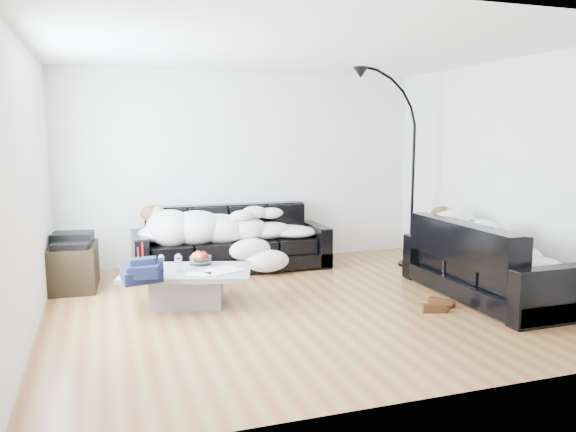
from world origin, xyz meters
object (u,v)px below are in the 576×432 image
object	(u,v)px
sleeper_back	(232,222)
coffee_table	(188,288)
stereo	(72,239)
sleeper_right	(488,240)
shoes	(437,305)
wine_glass_c	(178,263)
wine_glass_a	(161,262)
wine_glass_b	(150,264)
candle_left	(138,258)
fruit_bowl	(201,258)
sofa_back	(232,239)
candle_right	(143,255)
floor_lamp	(413,180)
sofa_right	(487,259)
av_cabinet	(73,267)

from	to	relation	value
sleeper_back	coffee_table	xyz separation A→B (m)	(-0.79, -1.34, -0.44)
stereo	sleeper_right	bearing A→B (deg)	-13.50
sleeper_back	shoes	bearing A→B (deg)	-54.85
coffee_table	wine_glass_c	world-z (taller)	wine_glass_c
wine_glass_a	wine_glass_b	xyz separation A→B (m)	(-0.12, -0.11, 0.01)
candle_left	shoes	distance (m)	3.12
sleeper_back	fruit_bowl	distance (m)	1.31
sofa_back	sleeper_back	bearing A→B (deg)	-90.00
wine_glass_b	sleeper_back	bearing A→B (deg)	49.11
wine_glass_b	candle_left	xyz separation A→B (m)	(-0.10, 0.22, 0.03)
candle_left	candle_right	xyz separation A→B (m)	(0.05, 0.02, 0.02)
sleeper_right	fruit_bowl	xyz separation A→B (m)	(-2.97, 0.92, -0.19)
stereo	floor_lamp	distance (m)	4.33
sofa_back	shoes	bearing A→B (deg)	-55.44
candle_left	floor_lamp	size ratio (longest dim) A/B	0.09
sleeper_right	fruit_bowl	distance (m)	3.12
wine_glass_c	stereo	size ratio (longest dim) A/B	0.42
sofa_right	fruit_bowl	size ratio (longest dim) A/B	8.95
fruit_bowl	candle_right	distance (m)	0.60
floor_lamp	sofa_right	bearing A→B (deg)	-91.79
fruit_bowl	floor_lamp	xyz separation A→B (m)	(2.96, 0.65, 0.71)
shoes	sleeper_right	bearing A→B (deg)	43.61
sofa_back	wine_glass_b	bearing A→B (deg)	-129.85
shoes	sofa_right	bearing A→B (deg)	43.61
fruit_bowl	shoes	bearing A→B (deg)	-27.20
stereo	candle_right	bearing A→B (deg)	-38.78
sleeper_right	av_cabinet	size ratio (longest dim) A/B	2.38
sofa_back	candle_right	size ratio (longest dim) A/B	9.40
sleeper_right	candle_right	xyz separation A→B (m)	(-3.57, 0.97, -0.12)
sofa_back	floor_lamp	size ratio (longest dim) A/B	1.09
wine_glass_c	candle_left	size ratio (longest dim) A/B	0.85
candle_left	wine_glass_c	bearing A→B (deg)	-36.87
wine_glass_a	wine_glass_b	bearing A→B (deg)	-138.07
sofa_right	candle_right	world-z (taller)	sofa_right
sofa_right	candle_right	distance (m)	3.70
candle_right	stereo	size ratio (longest dim) A/B	0.61
stereo	av_cabinet	bearing A→B (deg)	0.00
coffee_table	fruit_bowl	distance (m)	0.37
candle_right	shoes	distance (m)	3.09
candle_right	av_cabinet	bearing A→B (deg)	132.36
sleeper_right	stereo	bearing A→B (deg)	67.64
sleeper_back	stereo	distance (m)	1.96
sleeper_right	wine_glass_b	xyz separation A→B (m)	(-3.52, 0.73, -0.17)
sleeper_right	av_cabinet	distance (m)	4.67
wine_glass_a	floor_lamp	bearing A→B (deg)	12.30
fruit_bowl	av_cabinet	bearing A→B (deg)	147.39
stereo	sofa_right	bearing A→B (deg)	-13.50
coffee_table	candle_left	bearing A→B (deg)	154.08
fruit_bowl	candle_right	xyz separation A→B (m)	(-0.60, 0.05, 0.06)
wine_glass_a	stereo	bearing A→B (deg)	134.06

